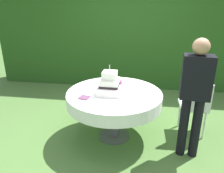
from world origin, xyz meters
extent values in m
plane|color=#476B33|center=(0.00, 0.00, 0.00)|extent=(20.00, 20.00, 0.00)
cube|color=#234C19|center=(0.00, 2.34, 1.23)|extent=(6.17, 0.51, 2.47)
cylinder|color=#4C4C51|center=(0.00, 0.00, 0.01)|extent=(0.48, 0.48, 0.02)
cylinder|color=#4C4C51|center=(0.00, 0.00, 0.35)|extent=(0.16, 0.16, 0.71)
cylinder|color=brown|center=(0.00, 0.00, 0.72)|extent=(1.36, 1.36, 0.03)
cylinder|color=white|center=(0.00, 0.00, 0.65)|extent=(1.39, 1.39, 0.18)
cube|color=white|center=(-0.06, -0.04, 0.79)|extent=(0.34, 0.34, 0.11)
cube|color=white|center=(-0.06, -0.04, 0.90)|extent=(0.26, 0.26, 0.11)
cube|color=black|center=(-0.06, -0.04, 0.87)|extent=(0.27, 0.27, 0.03)
cube|color=white|center=(-0.06, -0.04, 1.01)|extent=(0.20, 0.20, 0.11)
sphere|color=#C6599E|center=(0.07, 0.08, 0.88)|extent=(0.08, 0.08, 0.08)
cylinder|color=silver|center=(-0.06, -0.04, 1.12)|extent=(0.01, 0.01, 0.10)
cylinder|color=white|center=(0.30, 0.36, 0.75)|extent=(0.11, 0.11, 0.01)
cylinder|color=white|center=(0.24, -0.37, 0.75)|extent=(0.11, 0.11, 0.01)
cylinder|color=white|center=(-0.13, -0.51, 0.75)|extent=(0.11, 0.11, 0.01)
cylinder|color=white|center=(0.49, 0.22, 0.75)|extent=(0.13, 0.13, 0.01)
cube|color=#603856|center=(-0.38, -0.25, 0.75)|extent=(0.16, 0.16, 0.01)
cylinder|color=white|center=(1.34, 0.45, 0.23)|extent=(0.03, 0.03, 0.45)
cylinder|color=white|center=(1.02, 0.45, 0.23)|extent=(0.03, 0.03, 0.45)
cylinder|color=white|center=(1.35, 0.13, 0.23)|extent=(0.03, 0.03, 0.45)
cylinder|color=white|center=(1.03, 0.13, 0.23)|extent=(0.03, 0.03, 0.45)
cube|color=white|center=(1.19, 0.29, 0.47)|extent=(0.41, 0.41, 0.04)
cube|color=white|center=(1.19, 0.11, 0.69)|extent=(0.40, 0.05, 0.40)
cylinder|color=black|center=(1.13, -0.30, 0.42)|extent=(0.12, 0.12, 0.85)
cylinder|color=black|center=(0.97, -0.28, 0.42)|extent=(0.12, 0.12, 0.85)
cube|color=black|center=(1.05, -0.29, 1.12)|extent=(0.37, 0.23, 0.55)
sphere|color=#A87A5B|center=(1.05, -0.29, 1.50)|extent=(0.20, 0.20, 0.20)
camera|label=1|loc=(0.41, -3.01, 2.03)|focal=36.63mm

